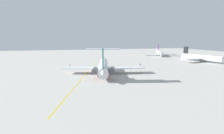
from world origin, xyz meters
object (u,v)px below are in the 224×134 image
(main_jetliner, at_px, (103,67))
(ground_crew_near_tail, at_px, (70,65))
(airliner_far_left, at_px, (160,53))
(airliner_mid_left, at_px, (202,58))
(safety_cone_nose, at_px, (78,66))
(ground_crew_near_nose, at_px, (140,64))

(main_jetliner, distance_m, ground_crew_near_tail, 29.04)
(main_jetliner, xyz_separation_m, airliner_far_left, (-74.82, 71.48, -0.48))
(airliner_mid_left, xyz_separation_m, safety_cone_nose, (-0.65, -84.06, -2.65))
(airliner_mid_left, distance_m, safety_cone_nose, 84.10)
(airliner_far_left, distance_m, airliner_mid_left, 49.65)
(airliner_mid_left, height_order, safety_cone_nose, airliner_mid_left)
(airliner_far_left, distance_m, ground_crew_near_tail, 97.79)
(airliner_far_left, xyz_separation_m, airliner_mid_left, (49.49, 4.00, 0.05))
(main_jetliner, relative_size, ground_crew_near_tail, 24.86)
(main_jetliner, height_order, ground_crew_near_nose, main_jetliner)
(airliner_far_left, xyz_separation_m, safety_cone_nose, (48.84, -80.05, -2.60))
(main_jetliner, bearing_deg, ground_crew_near_nose, -41.71)
(main_jetliner, xyz_separation_m, ground_crew_near_nose, (-17.77, 26.00, -2.25))
(airliner_mid_left, relative_size, ground_crew_near_tail, 19.76)
(airliner_far_left, xyz_separation_m, ground_crew_near_tail, (49.01, -84.60, -1.81))
(safety_cone_nose, bearing_deg, ground_crew_near_tail, -87.86)
(ground_crew_near_tail, relative_size, safety_cone_nose, 3.05)
(airliner_mid_left, relative_size, safety_cone_nose, 60.25)
(ground_crew_near_tail, bearing_deg, airliner_mid_left, 178.35)
(airliner_mid_left, height_order, ground_crew_near_tail, airliner_mid_left)
(ground_crew_near_tail, distance_m, safety_cone_nose, 4.62)
(main_jetliner, distance_m, airliner_far_left, 103.47)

